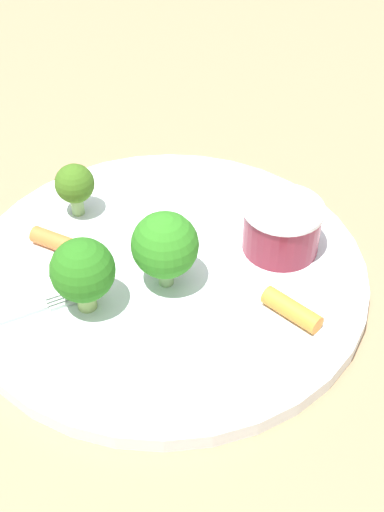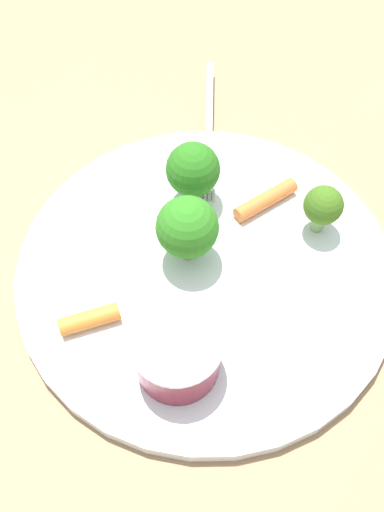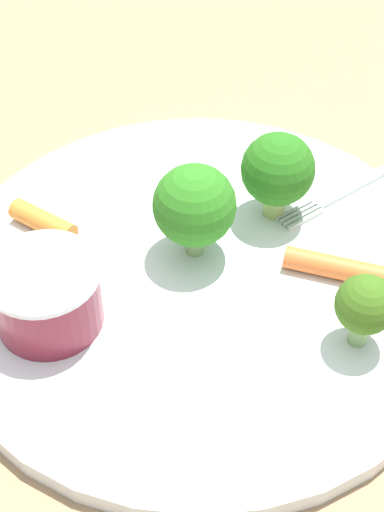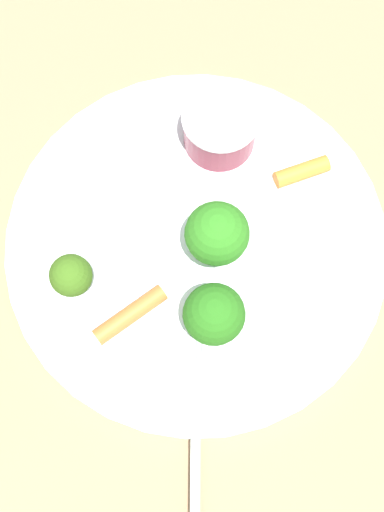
# 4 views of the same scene
# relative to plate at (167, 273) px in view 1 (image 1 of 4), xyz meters

# --- Properties ---
(ground_plane) EXTENTS (2.40, 2.40, 0.00)m
(ground_plane) POSITION_rel_plate_xyz_m (0.00, 0.00, -0.01)
(ground_plane) COLOR #947553
(plate) EXTENTS (0.29, 0.29, 0.01)m
(plate) POSITION_rel_plate_xyz_m (0.00, 0.00, 0.00)
(plate) COLOR white
(plate) RESTS_ON ground_plane
(sauce_cup) EXTENTS (0.06, 0.06, 0.04)m
(sauce_cup) POSITION_rel_plate_xyz_m (0.02, -0.08, 0.03)
(sauce_cup) COLOR maroon
(sauce_cup) RESTS_ON plate
(broccoli_floret_0) EXTENTS (0.05, 0.05, 0.06)m
(broccoli_floret_0) POSITION_rel_plate_xyz_m (-0.02, -0.00, 0.04)
(broccoli_floret_0) COLOR #7EA866
(broccoli_floret_0) RESTS_ON plate
(broccoli_floret_1) EXTENTS (0.04, 0.04, 0.06)m
(broccoli_floret_1) POSITION_rel_plate_xyz_m (-0.04, 0.05, 0.04)
(broccoli_floret_1) COLOR #93B460
(broccoli_floret_1) RESTS_ON plate
(broccoli_floret_2) EXTENTS (0.03, 0.03, 0.04)m
(broccoli_floret_2) POSITION_rel_plate_xyz_m (0.06, 0.07, 0.03)
(broccoli_floret_2) COLOR #82A964
(broccoli_floret_2) RESTS_ON plate
(carrot_stick_0) EXTENTS (0.04, 0.04, 0.01)m
(carrot_stick_0) POSITION_rel_plate_xyz_m (-0.05, -0.08, 0.01)
(carrot_stick_0) COLOR orange
(carrot_stick_0) RESTS_ON plate
(carrot_stick_1) EXTENTS (0.04, 0.06, 0.01)m
(carrot_stick_1) POSITION_rel_plate_xyz_m (0.02, 0.07, 0.01)
(carrot_stick_1) COLOR orange
(carrot_stick_1) RESTS_ON plate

